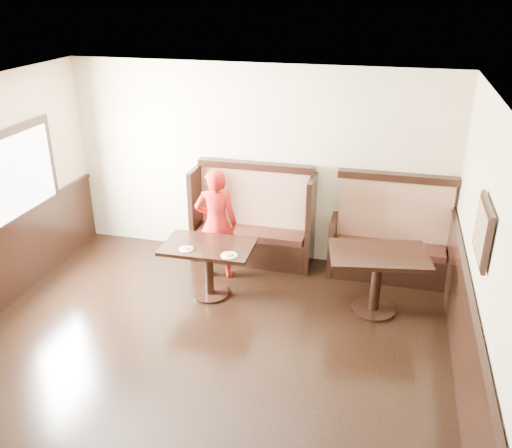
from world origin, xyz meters
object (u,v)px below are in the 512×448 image
(booth_main, at_px, (253,226))
(child, at_px, (216,224))
(table_neighbor, at_px, (377,268))
(table_main, at_px, (208,257))
(booth_neighbor, at_px, (390,244))

(booth_main, bearing_deg, child, -119.98)
(booth_main, height_order, child, child)
(table_neighbor, bearing_deg, child, 160.41)
(booth_main, distance_m, table_neighbor, 2.06)
(booth_main, bearing_deg, table_neighbor, -28.57)
(table_main, height_order, table_neighbor, table_neighbor)
(booth_neighbor, distance_m, table_neighbor, 1.00)
(booth_neighbor, height_order, child, child)
(booth_neighbor, relative_size, table_main, 1.43)
(child, bearing_deg, booth_neighbor, -176.84)
(booth_main, distance_m, table_main, 1.17)
(table_main, bearing_deg, table_neighbor, 3.00)
(booth_main, xyz_separation_m, table_main, (-0.30, -1.13, 0.03))
(booth_neighbor, height_order, table_neighbor, booth_neighbor)
(table_neighbor, bearing_deg, booth_neighbor, 71.97)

